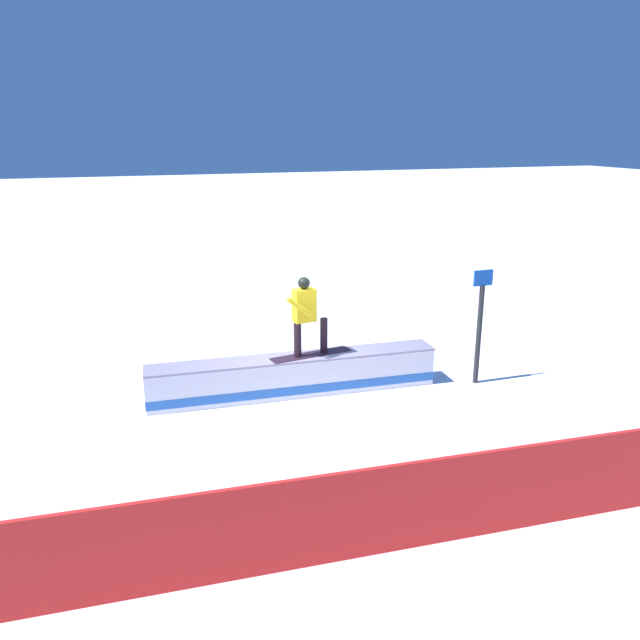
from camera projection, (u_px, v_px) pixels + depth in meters
name	position (u px, v px, depth m)	size (l,w,h in m)	color
ground_plane	(295.00, 394.00, 11.89)	(120.00, 120.00, 0.00)	white
grind_box	(294.00, 377.00, 11.79)	(5.50, 0.97, 0.75)	white
snowboarder	(306.00, 314.00, 11.46)	(1.61, 0.54, 1.51)	#2B1A28
safety_fence	(413.00, 505.00, 7.37)	(9.25, 0.06, 1.15)	red
trail_marker	(480.00, 324.00, 12.06)	(0.40, 0.10, 2.28)	#262628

